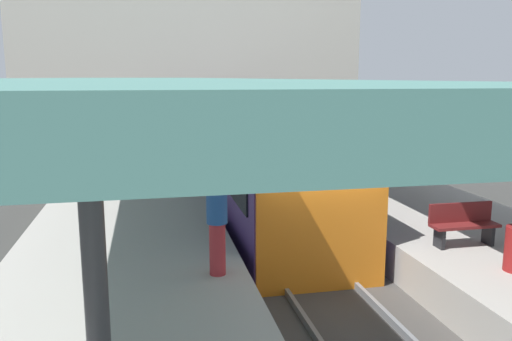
% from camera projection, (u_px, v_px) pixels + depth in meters
% --- Properties ---
extents(ground_plane, '(80.00, 80.00, 0.00)m').
position_uv_depth(ground_plane, '(309.00, 285.00, 10.93)').
color(ground_plane, '#383835').
extents(platform_left, '(4.40, 28.00, 1.00)m').
position_uv_depth(platform_left, '(124.00, 277.00, 10.07)').
color(platform_left, '#ADA8A0').
rests_on(platform_left, ground_plane).
extents(platform_right, '(4.40, 28.00, 1.00)m').
position_uv_depth(platform_right, '(469.00, 250.00, 11.62)').
color(platform_right, '#ADA8A0').
rests_on(platform_right, ground_plane).
extents(track_ballast, '(3.20, 28.00, 0.20)m').
position_uv_depth(track_ballast, '(309.00, 280.00, 10.92)').
color(track_ballast, '#423F3D').
rests_on(track_ballast, ground_plane).
extents(rail_near_side, '(0.08, 28.00, 0.14)m').
position_uv_depth(rail_near_side, '(276.00, 275.00, 10.74)').
color(rail_near_side, slate).
rests_on(rail_near_side, track_ballast).
extents(rail_far_side, '(0.08, 28.00, 0.14)m').
position_uv_depth(rail_far_side, '(341.00, 270.00, 11.03)').
color(rail_far_side, slate).
rests_on(rail_far_side, track_ballast).
extents(commuter_train, '(2.78, 14.65, 3.10)m').
position_uv_depth(commuter_train, '(249.00, 159.00, 16.86)').
color(commuter_train, '#472D6B').
rests_on(commuter_train, track_ballast).
extents(canopy_left, '(4.18, 21.00, 3.35)m').
position_uv_depth(canopy_left, '(119.00, 84.00, 10.75)').
color(canopy_left, '#333335').
rests_on(canopy_left, platform_left).
extents(canopy_right, '(4.18, 21.00, 3.13)m').
position_uv_depth(canopy_right, '(445.00, 92.00, 12.34)').
color(canopy_right, '#333335').
rests_on(canopy_right, platform_right).
extents(platform_bench, '(1.40, 0.41, 0.86)m').
position_uv_depth(platform_bench, '(463.00, 223.00, 10.36)').
color(platform_bench, black).
rests_on(platform_bench, platform_right).
extents(platform_sign, '(0.90, 0.08, 2.21)m').
position_uv_depth(platform_sign, '(379.00, 131.00, 16.74)').
color(platform_sign, '#262628').
rests_on(platform_sign, platform_right).
extents(passenger_near_bench, '(0.36, 0.36, 1.75)m').
position_uv_depth(passenger_near_bench, '(172.00, 154.00, 16.64)').
color(passenger_near_bench, navy).
rests_on(passenger_near_bench, platform_left).
extents(passenger_far_end, '(0.36, 0.36, 1.71)m').
position_uv_depth(passenger_far_end, '(217.00, 225.00, 8.73)').
color(passenger_far_end, maroon).
rests_on(passenger_far_end, platform_left).
extents(station_building_backdrop, '(18.00, 6.00, 11.00)m').
position_uv_depth(station_building_backdrop, '(189.00, 57.00, 29.03)').
color(station_building_backdrop, beige).
rests_on(station_building_backdrop, ground_plane).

